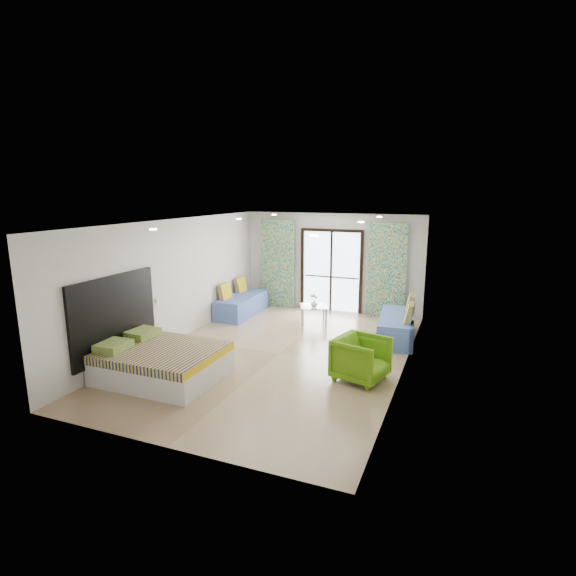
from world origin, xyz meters
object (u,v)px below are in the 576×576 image
at_px(bed, 161,362).
at_px(daybed_left, 241,304).
at_px(armchair, 361,357).
at_px(daybed_right, 397,326).
at_px(coffee_table, 314,308).

relative_size(bed, daybed_left, 1.07).
xyz_separation_m(daybed_left, armchair, (3.98, -3.04, 0.14)).
bearing_deg(bed, daybed_right, 46.39).
bearing_deg(bed, armchair, 20.41).
bearing_deg(daybed_left, daybed_right, -7.37).
bearing_deg(daybed_left, coffee_table, -0.84).
height_order(coffee_table, armchair, armchair).
distance_m(daybed_left, daybed_right, 4.26).
bearing_deg(armchair, bed, 124.71).
xyz_separation_m(daybed_left, coffee_table, (2.07, -0.01, 0.10)).
bearing_deg(coffee_table, armchair, -57.82).
xyz_separation_m(daybed_right, armchair, (-0.26, -2.53, 0.13)).
distance_m(coffee_table, armchair, 3.58).
xyz_separation_m(coffee_table, armchair, (1.91, -3.03, 0.04)).
height_order(bed, armchair, armchair).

